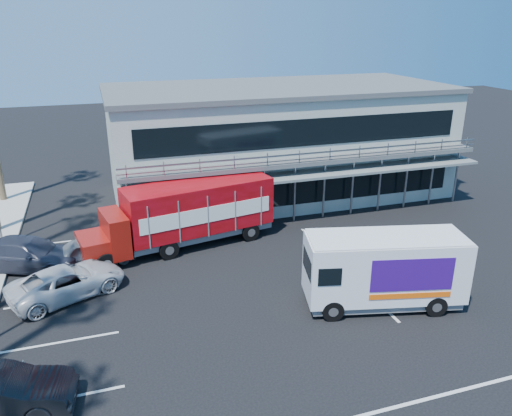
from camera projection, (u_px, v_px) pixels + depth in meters
name	position (u px, v px, depth m)	size (l,w,h in m)	color
ground	(332.00, 305.00, 21.16)	(120.00, 120.00, 0.00)	black
building	(278.00, 140.00, 34.02)	(22.40, 12.00, 7.30)	#A1A799
red_truck	(187.00, 213.00, 26.15)	(10.37, 4.22, 3.41)	maroon
white_van	(384.00, 269.00, 20.63)	(6.82, 3.67, 3.17)	silver
parked_car_c	(67.00, 282.00, 21.69)	(2.27, 4.93, 1.37)	silver
parked_car_d	(28.00, 254.00, 24.04)	(2.16, 5.32, 1.54)	#313341
parked_car_e	(94.00, 251.00, 24.58)	(1.62, 4.03, 1.37)	gray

